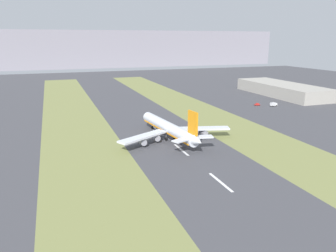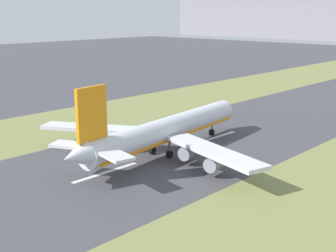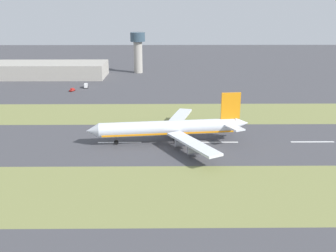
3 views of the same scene
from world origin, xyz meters
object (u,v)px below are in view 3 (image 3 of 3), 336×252
Objects in this scene: control_tower at (138,48)px; apron_car at (72,90)px; terminal_building at (40,70)px; airplane_main_jet at (173,128)px; service_truck at (86,85)px.

control_tower is 6.88× the size of apron_car.
terminal_building is at bearing 34.76° from apron_car.
apron_car is at bearing -145.24° from terminal_building.
control_tower is at bearing -28.32° from apron_car.
terminal_building is (151.84, 100.23, -0.46)m from airplane_main_jet.
apron_car is (99.06, 63.60, -5.02)m from airplane_main_jet.
control_tower is (19.16, -75.40, 14.59)m from terminal_building.
terminal_building is 21.50× the size of apron_car.
control_tower reaches higher than terminal_building.
terminal_building is 3.13× the size of control_tower.
airplane_main_jet is 14.14× the size of apron_car.
service_truck is at bearing 152.57° from control_tower.
control_tower is 71.47m from service_truck.
airplane_main_jet is 10.72× the size of service_truck.
airplane_main_jet reaches higher than terminal_building.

